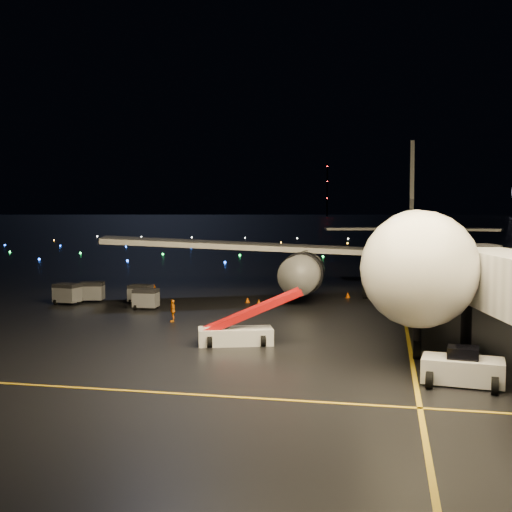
# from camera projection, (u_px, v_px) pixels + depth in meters

# --- Properties ---
(ground) EXTENTS (2000.00, 2000.00, 0.00)m
(ground) POSITION_uv_depth(u_px,v_px,m) (366.00, 226.00, 333.66)
(ground) COLOR black
(ground) RESTS_ON ground
(lane_centre) EXTENTS (0.25, 80.00, 0.02)m
(lane_centre) POSITION_uv_depth(u_px,v_px,m) (404.00, 316.00, 52.74)
(lane_centre) COLOR gold
(lane_centre) RESTS_ON ground
(lane_cross) EXTENTS (60.00, 0.25, 0.02)m
(lane_cross) POSITION_uv_depth(u_px,v_px,m) (66.00, 387.00, 31.68)
(lane_cross) COLOR gold
(lane_cross) RESTS_ON ground
(airliner) EXTENTS (65.65, 62.55, 18.12)m
(airliner) POSITION_uv_depth(u_px,v_px,m) (414.00, 206.00, 63.96)
(airliner) COLOR white
(airliner) RESTS_ON ground
(pushback_tug) EXTENTS (4.22, 2.62, 1.89)m
(pushback_tug) POSITION_uv_depth(u_px,v_px,m) (463.00, 366.00, 32.17)
(pushback_tug) COLOR silver
(pushback_tug) RESTS_ON ground
(belt_loader) EXTENTS (7.30, 3.95, 3.42)m
(belt_loader) POSITION_uv_depth(u_px,v_px,m) (235.00, 318.00, 41.60)
(belt_loader) COLOR silver
(belt_loader) RESTS_ON ground
(crew_c) EXTENTS (0.71, 1.11, 1.76)m
(crew_c) POSITION_uv_depth(u_px,v_px,m) (173.00, 311.00, 49.97)
(crew_c) COLOR orange
(crew_c) RESTS_ON ground
(safety_cone_0) EXTENTS (0.58, 0.58, 0.52)m
(safety_cone_0) POSITION_uv_depth(u_px,v_px,m) (259.00, 302.00, 58.65)
(safety_cone_0) COLOR #E35400
(safety_cone_0) RESTS_ON ground
(safety_cone_1) EXTENTS (0.60, 0.60, 0.55)m
(safety_cone_1) POSITION_uv_depth(u_px,v_px,m) (348.00, 295.00, 63.69)
(safety_cone_1) COLOR #E35400
(safety_cone_1) RESTS_ON ground
(safety_cone_2) EXTENTS (0.56, 0.56, 0.49)m
(safety_cone_2) POSITION_uv_depth(u_px,v_px,m) (248.00, 300.00, 60.31)
(safety_cone_2) COLOR #E35400
(safety_cone_2) RESTS_ON ground
(safety_cone_3) EXTENTS (0.56, 0.56, 0.56)m
(safety_cone_3) POSITION_uv_depth(u_px,v_px,m) (154.00, 287.00, 70.36)
(safety_cone_3) COLOR #E35400
(safety_cone_3) RESTS_ON ground
(radio_mast) EXTENTS (1.80, 1.80, 64.00)m
(radio_mast) POSITION_uv_depth(u_px,v_px,m) (327.00, 190.00, 773.27)
(radio_mast) COLOR black
(radio_mast) RESTS_ON ground
(taxiway_lights) EXTENTS (164.00, 92.00, 0.36)m
(taxiway_lights) POSITION_uv_depth(u_px,v_px,m) (339.00, 247.00, 144.05)
(taxiway_lights) COLOR black
(taxiway_lights) RESTS_ON ground
(baggage_cart_0) EXTENTS (2.15, 1.55, 1.77)m
(baggage_cart_0) POSITION_uv_depth(u_px,v_px,m) (146.00, 299.00, 56.36)
(baggage_cart_0) COLOR gray
(baggage_cart_0) RESTS_ON ground
(baggage_cart_1) EXTENTS (2.19, 1.65, 1.74)m
(baggage_cart_1) POSITION_uv_depth(u_px,v_px,m) (141.00, 294.00, 59.65)
(baggage_cart_1) COLOR gray
(baggage_cart_1) RESTS_ON ground
(baggage_cart_2) EXTENTS (2.46, 1.95, 1.86)m
(baggage_cart_2) POSITION_uv_depth(u_px,v_px,m) (92.00, 292.00, 60.85)
(baggage_cart_2) COLOR gray
(baggage_cart_2) RESTS_ON ground
(baggage_cart_3) EXTENTS (2.45, 1.89, 1.90)m
(baggage_cart_3) POSITION_uv_depth(u_px,v_px,m) (67.00, 294.00, 59.27)
(baggage_cart_3) COLOR gray
(baggage_cart_3) RESTS_ON ground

